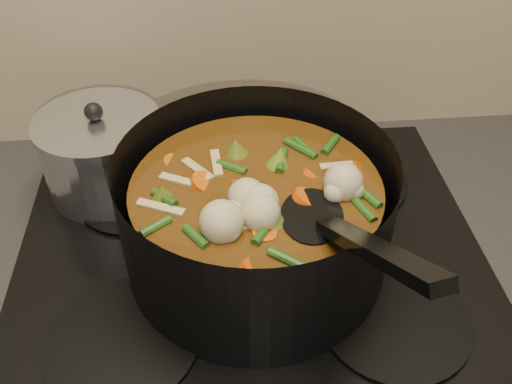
{
  "coord_description": "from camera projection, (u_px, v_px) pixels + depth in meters",
  "views": [
    {
      "loc": [
        -0.04,
        1.4,
        1.49
      ],
      "look_at": [
        0.01,
        1.91,
        1.05
      ],
      "focal_mm": 40.0,
      "sensor_mm": 36.0,
      "label": 1
    }
  ],
  "objects": [
    {
      "name": "saucepan",
      "position": [
        103.0,
        154.0,
        0.83
      ],
      "size": [
        0.18,
        0.18,
        0.15
      ],
      "rotation": [
        0.0,
        0.0,
        0.42
      ],
      "color": "silver",
      "rests_on": "stovetop"
    },
    {
      "name": "stockpot",
      "position": [
        256.0,
        217.0,
        0.7
      ],
      "size": [
        0.34,
        0.44,
        0.24
      ],
      "rotation": [
        0.0,
        0.0,
        0.03
      ],
      "color": "black",
      "rests_on": "stovetop"
    },
    {
      "name": "stovetop",
      "position": [
        251.0,
        255.0,
        0.77
      ],
      "size": [
        0.62,
        0.54,
        0.03
      ],
      "color": "black",
      "rests_on": "counter"
    }
  ]
}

